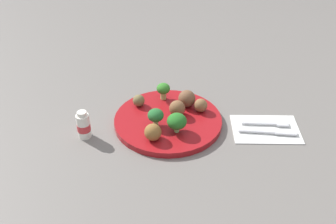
{
  "coord_description": "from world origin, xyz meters",
  "views": [
    {
      "loc": [
        -0.02,
        -0.85,
        0.63
      ],
      "look_at": [
        0.0,
        0.0,
        0.04
      ],
      "focal_mm": 43.21,
      "sensor_mm": 36.0,
      "label": 1
    }
  ],
  "objects_px": {
    "knife": "(270,132)",
    "napkin": "(266,129)",
    "meatball_back_left": "(187,99)",
    "meatball_center": "(153,132)",
    "broccoli_floret_mid_left": "(156,116)",
    "meatball_far_rim": "(177,108)",
    "plate": "(168,121)",
    "broccoli_floret_center": "(177,121)",
    "meatball_mid_right": "(139,100)",
    "meatball_mid_left": "(201,105)",
    "fork": "(268,123)",
    "broccoli_floret_back_left": "(163,89)",
    "yogurt_bottle": "(84,126)"
  },
  "relations": [
    {
      "from": "knife",
      "to": "napkin",
      "type": "bearing_deg",
      "value": 109.04
    },
    {
      "from": "meatball_back_left",
      "to": "meatball_center",
      "type": "bearing_deg",
      "value": -122.1
    },
    {
      "from": "broccoli_floret_mid_left",
      "to": "meatball_center",
      "type": "bearing_deg",
      "value": -96.7
    },
    {
      "from": "meatball_far_rim",
      "to": "plate",
      "type": "bearing_deg",
      "value": -148.22
    },
    {
      "from": "broccoli_floret_center",
      "to": "meatball_mid_right",
      "type": "bearing_deg",
      "value": 129.97
    },
    {
      "from": "broccoli_floret_mid_left",
      "to": "meatball_back_left",
      "type": "xyz_separation_m",
      "value": [
        0.08,
        0.09,
        -0.01
      ]
    },
    {
      "from": "meatball_mid_left",
      "to": "fork",
      "type": "xyz_separation_m",
      "value": [
        0.17,
        -0.05,
        -0.03
      ]
    },
    {
      "from": "plate",
      "to": "meatball_back_left",
      "type": "xyz_separation_m",
      "value": [
        0.05,
        0.06,
        0.03
      ]
    },
    {
      "from": "meatball_mid_left",
      "to": "meatball_back_left",
      "type": "distance_m",
      "value": 0.04
    },
    {
      "from": "broccoli_floret_center",
      "to": "knife",
      "type": "xyz_separation_m",
      "value": [
        0.24,
        0.0,
        -0.04
      ]
    },
    {
      "from": "broccoli_floret_center",
      "to": "knife",
      "type": "relative_size",
      "value": 0.35
    },
    {
      "from": "meatball_back_left",
      "to": "meatball_mid_right",
      "type": "bearing_deg",
      "value": 178.17
    },
    {
      "from": "meatball_far_rim",
      "to": "fork",
      "type": "xyz_separation_m",
      "value": [
        0.23,
        -0.03,
        -0.03
      ]
    },
    {
      "from": "meatball_mid_left",
      "to": "meatball_center",
      "type": "distance_m",
      "value": 0.17
    },
    {
      "from": "plate",
      "to": "knife",
      "type": "xyz_separation_m",
      "value": [
        0.26,
        -0.05,
        -0.0
      ]
    },
    {
      "from": "plate",
      "to": "meatball_far_rim",
      "type": "distance_m",
      "value": 0.04
    },
    {
      "from": "broccoli_floret_back_left",
      "to": "meatball_far_rim",
      "type": "bearing_deg",
      "value": -66.02
    },
    {
      "from": "meatball_back_left",
      "to": "fork",
      "type": "xyz_separation_m",
      "value": [
        0.21,
        -0.07,
        -0.03
      ]
    },
    {
      "from": "meatball_mid_left",
      "to": "yogurt_bottle",
      "type": "relative_size",
      "value": 0.48
    },
    {
      "from": "broccoli_floret_center",
      "to": "yogurt_bottle",
      "type": "relative_size",
      "value": 0.68
    },
    {
      "from": "meatball_center",
      "to": "knife",
      "type": "bearing_deg",
      "value": 6.67
    },
    {
      "from": "yogurt_bottle",
      "to": "napkin",
      "type": "bearing_deg",
      "value": 2.41
    },
    {
      "from": "broccoli_floret_center",
      "to": "meatball_mid_right",
      "type": "distance_m",
      "value": 0.15
    },
    {
      "from": "meatball_back_left",
      "to": "yogurt_bottle",
      "type": "height_order",
      "value": "yogurt_bottle"
    },
    {
      "from": "napkin",
      "to": "broccoli_floret_back_left",
      "type": "bearing_deg",
      "value": 154.16
    },
    {
      "from": "meatball_mid_left",
      "to": "plate",
      "type": "bearing_deg",
      "value": -159.48
    },
    {
      "from": "broccoli_floret_mid_left",
      "to": "meatball_mid_left",
      "type": "relative_size",
      "value": 1.33
    },
    {
      "from": "fork",
      "to": "knife",
      "type": "relative_size",
      "value": 0.83
    },
    {
      "from": "meatball_far_rim",
      "to": "meatball_back_left",
      "type": "xyz_separation_m",
      "value": [
        0.03,
        0.04,
        0.0
      ]
    },
    {
      "from": "broccoli_floret_center",
      "to": "meatball_mid_right",
      "type": "height_order",
      "value": "broccoli_floret_center"
    },
    {
      "from": "broccoli_floret_back_left",
      "to": "meatball_back_left",
      "type": "distance_m",
      "value": 0.07
    },
    {
      "from": "meatball_mid_left",
      "to": "meatball_back_left",
      "type": "relative_size",
      "value": 0.77
    },
    {
      "from": "broccoli_floret_center",
      "to": "meatball_mid_left",
      "type": "distance_m",
      "value": 0.11
    },
    {
      "from": "fork",
      "to": "plate",
      "type": "bearing_deg",
      "value": 176.75
    },
    {
      "from": "broccoli_floret_mid_left",
      "to": "fork",
      "type": "relative_size",
      "value": 0.39
    },
    {
      "from": "broccoli_floret_back_left",
      "to": "napkin",
      "type": "height_order",
      "value": "broccoli_floret_back_left"
    },
    {
      "from": "broccoli_floret_back_left",
      "to": "meatball_mid_right",
      "type": "relative_size",
      "value": 1.49
    },
    {
      "from": "meatball_mid_right",
      "to": "meatball_back_left",
      "type": "bearing_deg",
      "value": -1.83
    },
    {
      "from": "broccoli_floret_back_left",
      "to": "broccoli_floret_center",
      "type": "height_order",
      "value": "broccoli_floret_center"
    },
    {
      "from": "broccoli_floret_center",
      "to": "meatball_center",
      "type": "xyz_separation_m",
      "value": [
        -0.06,
        -0.03,
        -0.01
      ]
    },
    {
      "from": "meatball_center",
      "to": "knife",
      "type": "relative_size",
      "value": 0.29
    },
    {
      "from": "broccoli_floret_center",
      "to": "meatball_back_left",
      "type": "relative_size",
      "value": 1.09
    },
    {
      "from": "meatball_far_rim",
      "to": "knife",
      "type": "xyz_separation_m",
      "value": [
        0.23,
        -0.07,
        -0.03
      ]
    },
    {
      "from": "meatball_center",
      "to": "broccoli_floret_back_left",
      "type": "bearing_deg",
      "value": 81.48
    },
    {
      "from": "meatball_mid_left",
      "to": "meatball_mid_right",
      "type": "distance_m",
      "value": 0.17
    },
    {
      "from": "broccoli_floret_mid_left",
      "to": "meatball_far_rim",
      "type": "relative_size",
      "value": 1.13
    },
    {
      "from": "meatball_far_rim",
      "to": "napkin",
      "type": "distance_m",
      "value": 0.23
    },
    {
      "from": "meatball_far_rim",
      "to": "yogurt_bottle",
      "type": "xyz_separation_m",
      "value": [
        -0.23,
        -0.07,
        -0.0
      ]
    },
    {
      "from": "yogurt_bottle",
      "to": "knife",
      "type": "bearing_deg",
      "value": 0.06
    },
    {
      "from": "plate",
      "to": "meatball_mid_right",
      "type": "relative_size",
      "value": 8.72
    }
  ]
}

